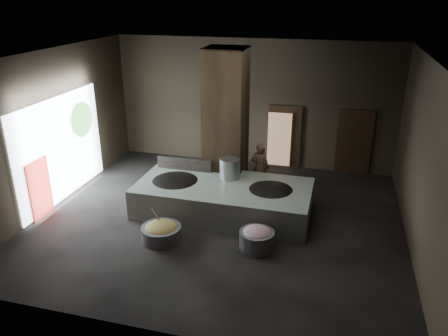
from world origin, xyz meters
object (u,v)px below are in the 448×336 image
(veg_basin, at_px, (161,233))
(wok_right, at_px, (271,193))
(stock_pot, at_px, (230,169))
(wok_left, at_px, (175,184))
(cook, at_px, (260,168))
(meat_basin, at_px, (257,240))
(hearth_platform, at_px, (223,198))

(veg_basin, bearing_deg, wok_right, 37.93)
(stock_pot, bearing_deg, wok_right, -21.04)
(wok_left, distance_m, stock_pot, 1.66)
(cook, bearing_deg, meat_basin, 94.36)
(veg_basin, distance_m, meat_basin, 2.47)
(meat_basin, bearing_deg, wok_right, 88.51)
(wok_left, height_order, wok_right, wok_left)
(veg_basin, relative_size, meat_basin, 1.18)
(wok_right, height_order, veg_basin, wok_right)
(hearth_platform, distance_m, veg_basin, 2.23)
(stock_pot, xyz_separation_m, veg_basin, (-1.20, -2.45, -0.94))
(cook, relative_size, meat_basin, 1.84)
(wok_left, bearing_deg, wok_right, 2.05)
(wok_right, distance_m, veg_basin, 3.22)
(hearth_platform, height_order, veg_basin, hearth_platform)
(hearth_platform, height_order, wok_left, wok_left)
(stock_pot, xyz_separation_m, meat_basin, (1.26, -2.22, -0.89))
(wok_left, distance_m, wok_right, 2.80)
(wok_right, bearing_deg, wok_left, -177.95)
(hearth_platform, distance_m, wok_right, 1.39)
(wok_right, bearing_deg, stock_pot, 158.96)
(hearth_platform, height_order, meat_basin, hearth_platform)
(hearth_platform, height_order, stock_pot, stock_pot)
(hearth_platform, height_order, wok_right, wok_right)
(wok_right, distance_m, stock_pot, 1.44)
(stock_pot, height_order, cook, cook)
(wok_right, bearing_deg, cook, 110.62)
(veg_basin, bearing_deg, cook, 62.04)
(wok_left, distance_m, cook, 2.78)
(wok_left, bearing_deg, veg_basin, -80.78)
(hearth_platform, distance_m, cook, 1.86)
(wok_right, height_order, cook, cook)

